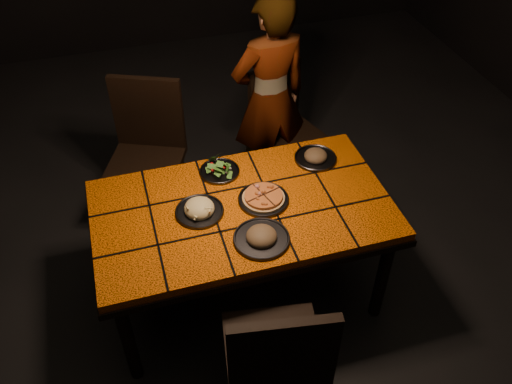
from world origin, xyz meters
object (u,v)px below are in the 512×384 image
object	(u,v)px
chair_near	(277,357)
chair_far_left	(147,146)
chair_far_right	(283,122)
plate_pizza	(263,198)
diner	(270,99)
plate_pasta	(199,209)
dining_table	(243,217)

from	to	relation	value
chair_near	chair_far_left	xyz separation A→B (m)	(-0.34, 1.72, 0.01)
chair_far_right	plate_pizza	world-z (taller)	chair_far_right
chair_far_right	diner	xyz separation A→B (m)	(-0.11, -0.02, 0.22)
chair_far_right	plate_pasta	bearing A→B (deg)	-148.44
dining_table	chair_far_right	distance (m)	1.13
dining_table	plate_pasta	world-z (taller)	plate_pasta
chair_near	chair_far_left	world-z (taller)	chair_far_left
dining_table	chair_far_right	world-z (taller)	chair_far_right
plate_pizza	plate_pasta	size ratio (longest dim) A/B	1.12
chair_near	chair_far_left	size ratio (longest dim) A/B	0.98
chair_far_left	diner	xyz separation A→B (m)	(0.87, 0.06, 0.17)
diner	plate_pasta	xyz separation A→B (m)	(-0.69, -0.94, 0.01)
chair_near	plate_pizza	distance (m)	0.87
chair_far_right	plate_pizza	distance (m)	1.08
chair_near	plate_pizza	bearing A→B (deg)	-93.61
plate_pizza	plate_pasta	xyz separation A→B (m)	(-0.35, 0.01, 0.00)
diner	plate_pizza	size ratio (longest dim) A/B	5.22
chair_near	plate_pasta	size ratio (longest dim) A/B	3.89
plate_pasta	dining_table	bearing A→B (deg)	-4.55
plate_pizza	chair_far_right	bearing A→B (deg)	65.30
chair_far_right	plate_pizza	bearing A→B (deg)	-133.30
dining_table	chair_far_left	size ratio (longest dim) A/B	1.57
plate_pizza	diner	bearing A→B (deg)	70.38
chair_far_left	plate_pizza	world-z (taller)	chair_far_left
chair_near	diner	world-z (taller)	diner
dining_table	plate_pizza	world-z (taller)	plate_pizza
chair_near	plate_pizza	xyz separation A→B (m)	(0.19, 0.83, 0.19)
chair_far_left	chair_far_right	bearing A→B (deg)	27.78
dining_table	chair_far_left	distance (m)	0.99
dining_table	plate_pizza	xyz separation A→B (m)	(0.12, 0.01, 0.10)
chair_far_left	dining_table	bearing A→B (deg)	-42.21
dining_table	diner	size ratio (longest dim) A/B	1.07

